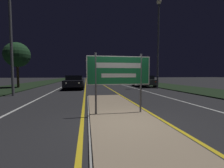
{
  "coord_description": "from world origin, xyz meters",
  "views": [
    {
      "loc": [
        -1.17,
        -4.5,
        1.51
      ],
      "look_at": [
        0.0,
        2.35,
        1.09
      ],
      "focal_mm": 24.0,
      "sensor_mm": 36.0,
      "label": 1
    }
  ],
  "objects_px": {
    "highway_sign": "(119,72)",
    "car_receding_1": "(120,79)",
    "car_receding_0": "(144,81)",
    "car_approaching_1": "(79,79)",
    "streetlight_right_near": "(158,31)",
    "car_approaching_0": "(74,82)",
    "warning_sign": "(145,76)",
    "car_receding_2": "(101,78)",
    "streetlight_left_near": "(10,4)"
  },
  "relations": [
    {
      "from": "car_receding_0",
      "to": "car_approaching_1",
      "type": "xyz_separation_m",
      "value": [
        -8.83,
        14.04,
        -0.04
      ]
    },
    {
      "from": "highway_sign",
      "to": "car_receding_0",
      "type": "bearing_deg",
      "value": 64.78
    },
    {
      "from": "highway_sign",
      "to": "streetlight_right_near",
      "type": "xyz_separation_m",
      "value": [
        6.57,
        10.12,
        4.66
      ]
    },
    {
      "from": "streetlight_right_near",
      "to": "warning_sign",
      "type": "relative_size",
      "value": 4.47
    },
    {
      "from": "car_receding_2",
      "to": "car_approaching_0",
      "type": "bearing_deg",
      "value": -102.54
    },
    {
      "from": "car_receding_1",
      "to": "car_receding_2",
      "type": "xyz_separation_m",
      "value": [
        -2.85,
        9.97,
        -0.0
      ]
    },
    {
      "from": "car_receding_0",
      "to": "car_receding_2",
      "type": "relative_size",
      "value": 1.02
    },
    {
      "from": "car_receding_0",
      "to": "warning_sign",
      "type": "bearing_deg",
      "value": 66.11
    },
    {
      "from": "streetlight_left_near",
      "to": "car_approaching_0",
      "type": "xyz_separation_m",
      "value": [
        3.94,
        4.87,
        -5.67
      ]
    },
    {
      "from": "warning_sign",
      "to": "car_receding_0",
      "type": "bearing_deg",
      "value": -113.89
    },
    {
      "from": "streetlight_right_near",
      "to": "car_receding_1",
      "type": "relative_size",
      "value": 2.16
    },
    {
      "from": "car_receding_0",
      "to": "car_approaching_0",
      "type": "distance_m",
      "value": 8.64
    },
    {
      "from": "car_receding_0",
      "to": "warning_sign",
      "type": "xyz_separation_m",
      "value": [
        3.08,
        6.95,
        0.63
      ]
    },
    {
      "from": "streetlight_left_near",
      "to": "streetlight_right_near",
      "type": "height_order",
      "value": "streetlight_left_near"
    },
    {
      "from": "streetlight_left_near",
      "to": "car_receding_2",
      "type": "distance_m",
      "value": 30.19
    },
    {
      "from": "highway_sign",
      "to": "car_receding_1",
      "type": "relative_size",
      "value": 0.53
    },
    {
      "from": "highway_sign",
      "to": "warning_sign",
      "type": "bearing_deg",
      "value": 65.24
    },
    {
      "from": "car_receding_1",
      "to": "streetlight_right_near",
      "type": "bearing_deg",
      "value": -86.06
    },
    {
      "from": "car_receding_0",
      "to": "car_approaching_1",
      "type": "height_order",
      "value": "car_receding_0"
    },
    {
      "from": "car_approaching_0",
      "to": "car_approaching_1",
      "type": "relative_size",
      "value": 1.01
    },
    {
      "from": "car_receding_2",
      "to": "car_approaching_1",
      "type": "distance_m",
      "value": 9.53
    },
    {
      "from": "highway_sign",
      "to": "streetlight_right_near",
      "type": "height_order",
      "value": "streetlight_right_near"
    },
    {
      "from": "car_approaching_0",
      "to": "car_receding_2",
      "type": "bearing_deg",
      "value": 77.46
    },
    {
      "from": "highway_sign",
      "to": "car_approaching_0",
      "type": "relative_size",
      "value": 0.5
    },
    {
      "from": "car_receding_2",
      "to": "car_approaching_1",
      "type": "height_order",
      "value": "car_receding_2"
    },
    {
      "from": "car_approaching_1",
      "to": "streetlight_left_near",
      "type": "bearing_deg",
      "value": -100.04
    },
    {
      "from": "car_receding_1",
      "to": "car_approaching_0",
      "type": "height_order",
      "value": "car_approaching_0"
    },
    {
      "from": "car_receding_0",
      "to": "car_approaching_0",
      "type": "xyz_separation_m",
      "value": [
        -8.51,
        -1.53,
        0.03
      ]
    },
    {
      "from": "car_approaching_1",
      "to": "highway_sign",
      "type": "bearing_deg",
      "value": -84.07
    },
    {
      "from": "car_receding_0",
      "to": "car_receding_1",
      "type": "distance_m",
      "value": 11.85
    },
    {
      "from": "highway_sign",
      "to": "car_receding_0",
      "type": "xyz_separation_m",
      "value": [
        6.04,
        12.83,
        -0.86
      ]
    },
    {
      "from": "highway_sign",
      "to": "warning_sign",
      "type": "relative_size",
      "value": 1.09
    },
    {
      "from": "car_approaching_0",
      "to": "car_approaching_1",
      "type": "xyz_separation_m",
      "value": [
        -0.32,
        15.57,
        -0.07
      ]
    },
    {
      "from": "streetlight_right_near",
      "to": "car_approaching_0",
      "type": "height_order",
      "value": "streetlight_right_near"
    },
    {
      "from": "car_approaching_0",
      "to": "car_approaching_1",
      "type": "height_order",
      "value": "car_approaching_0"
    },
    {
      "from": "streetlight_right_near",
      "to": "car_receding_0",
      "type": "relative_size",
      "value": 2.14
    },
    {
      "from": "car_receding_1",
      "to": "warning_sign",
      "type": "relative_size",
      "value": 2.07
    },
    {
      "from": "highway_sign",
      "to": "car_approaching_0",
      "type": "height_order",
      "value": "highway_sign"
    },
    {
      "from": "car_receding_0",
      "to": "car_approaching_1",
      "type": "relative_size",
      "value": 0.96
    },
    {
      "from": "car_receding_1",
      "to": "warning_sign",
      "type": "distance_m",
      "value": 6.07
    },
    {
      "from": "streetlight_left_near",
      "to": "car_approaching_1",
      "type": "xyz_separation_m",
      "value": [
        3.62,
        20.44,
        -5.73
      ]
    },
    {
      "from": "highway_sign",
      "to": "warning_sign",
      "type": "distance_m",
      "value": 21.78
    },
    {
      "from": "car_receding_0",
      "to": "car_approaching_0",
      "type": "height_order",
      "value": "car_approaching_0"
    },
    {
      "from": "highway_sign",
      "to": "car_receding_0",
      "type": "height_order",
      "value": "highway_sign"
    },
    {
      "from": "highway_sign",
      "to": "streetlight_right_near",
      "type": "distance_m",
      "value": 12.93
    },
    {
      "from": "streetlight_right_near",
      "to": "car_receding_1",
      "type": "xyz_separation_m",
      "value": [
        -1.0,
        14.55,
        -5.54
      ]
    },
    {
      "from": "car_receding_2",
      "to": "warning_sign",
      "type": "height_order",
      "value": "warning_sign"
    },
    {
      "from": "car_receding_0",
      "to": "warning_sign",
      "type": "relative_size",
      "value": 2.09
    },
    {
      "from": "highway_sign",
      "to": "car_receding_1",
      "type": "height_order",
      "value": "highway_sign"
    },
    {
      "from": "car_receding_0",
      "to": "warning_sign",
      "type": "height_order",
      "value": "warning_sign"
    }
  ]
}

